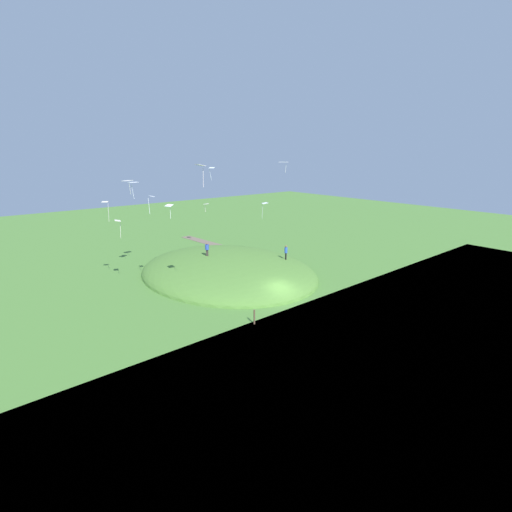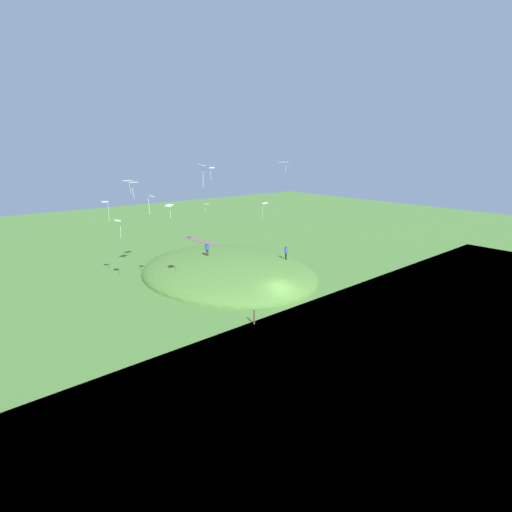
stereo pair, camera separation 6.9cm
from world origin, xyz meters
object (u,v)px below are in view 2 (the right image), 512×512
(kite_8, at_px, (200,166))
(mooring_post, at_px, (254,317))
(kite_2, at_px, (212,169))
(kite_4, at_px, (206,204))
(person_near_shore, at_px, (207,248))
(kite_6, at_px, (265,204))
(kite_0, at_px, (133,183))
(kite_10, at_px, (151,198))
(kite_5, at_px, (169,206))
(person_on_hilltop, at_px, (286,251))
(kite_3, at_px, (128,181))
(kite_7, at_px, (106,204))
(kite_9, at_px, (284,162))
(kite_1, at_px, (118,222))

(kite_8, height_order, mooring_post, kite_8)
(kite_2, height_order, kite_4, kite_2)
(person_near_shore, distance_m, kite_6, 9.01)
(kite_0, xyz_separation_m, kite_10, (-7.37, 1.17, -0.98))
(kite_5, relative_size, mooring_post, 1.23)
(kite_0, bearing_deg, kite_4, -104.28)
(kite_2, height_order, mooring_post, kite_2)
(kite_0, relative_size, kite_10, 1.09)
(person_on_hilltop, bearing_deg, mooring_post, 138.97)
(kite_3, distance_m, kite_10, 5.41)
(kite_3, bearing_deg, kite_5, -106.15)
(kite_0, xyz_separation_m, kite_7, (-3.03, 4.27, -1.78))
(kite_4, height_order, mooring_post, kite_4)
(kite_10, bearing_deg, kite_9, -107.49)
(kite_7, bearing_deg, kite_10, -144.53)
(kite_4, xyz_separation_m, kite_5, (-1.18, 5.74, 0.41))
(person_near_shore, xyz_separation_m, kite_2, (6.36, -5.15, 9.22))
(kite_0, height_order, kite_2, kite_2)
(kite_7, bearing_deg, kite_8, -165.57)
(kite_2, height_order, kite_8, kite_8)
(person_near_shore, bearing_deg, kite_0, -159.64)
(kite_2, relative_size, mooring_post, 1.33)
(kite_1, bearing_deg, kite_6, -102.20)
(kite_1, distance_m, kite_8, 13.95)
(kite_1, relative_size, kite_6, 0.96)
(kite_1, bearing_deg, kite_7, 33.89)
(person_near_shore, relative_size, kite_10, 0.94)
(kite_1, bearing_deg, kite_0, -41.13)
(kite_3, bearing_deg, kite_4, -90.08)
(kite_4, bearing_deg, kite_0, 75.72)
(person_near_shore, height_order, kite_4, kite_4)
(kite_0, bearing_deg, kite_1, 138.87)
(kite_1, bearing_deg, mooring_post, -160.39)
(kite_8, bearing_deg, kite_9, -71.18)
(kite_1, xyz_separation_m, kite_5, (0.74, -6.29, 1.01))
(kite_8, distance_m, mooring_post, 13.47)
(person_on_hilltop, distance_m, mooring_post, 15.52)
(kite_0, bearing_deg, kite_2, -81.71)
(kite_3, height_order, kite_5, kite_3)
(kite_8, bearing_deg, person_on_hilltop, -69.66)
(mooring_post, bearing_deg, kite_2, -24.93)
(kite_0, xyz_separation_m, kite_8, (-16.43, 0.82, 2.31))
(kite_2, xyz_separation_m, kite_4, (-3.90, 3.53, -4.25))
(kite_6, relative_size, kite_7, 0.95)
(kite_2, distance_m, mooring_post, 26.42)
(kite_2, distance_m, kite_3, 13.97)
(person_near_shore, relative_size, kite_1, 0.86)
(kite_2, relative_size, kite_8, 0.97)
(kite_3, xyz_separation_m, mooring_post, (-17.59, -3.41, -10.84))
(person_on_hilltop, xyz_separation_m, kite_5, (7.41, 11.78, 5.80))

